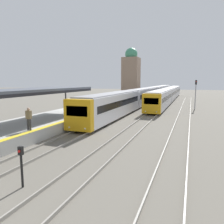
{
  "coord_description": "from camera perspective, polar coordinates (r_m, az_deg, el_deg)",
  "views": [
    {
      "loc": [
        8.89,
        -2.9,
        4.46
      ],
      "look_at": [
        2.04,
        15.94,
        1.63
      ],
      "focal_mm": 35.0,
      "sensor_mm": 36.0,
      "label": 1
    }
  ],
  "objects": [
    {
      "name": "signal_post_near",
      "position": [
        10.08,
        -22.62,
        -12.01
      ],
      "size": [
        0.2,
        0.22,
        1.78
      ],
      "color": "black",
      "rests_on": "ground_plane"
    },
    {
      "name": "person_on_platform",
      "position": [
        16.82,
        -20.92,
        -1.35
      ],
      "size": [
        0.4,
        0.22,
        1.66
      ],
      "color": "#2D2D33",
      "rests_on": "station_platform"
    },
    {
      "name": "signal_mast_far",
      "position": [
        37.36,
        21.01,
        5.18
      ],
      "size": [
        0.28,
        0.29,
        4.65
      ],
      "color": "gray",
      "rests_on": "ground_plane"
    },
    {
      "name": "distant_domed_building",
      "position": [
        59.68,
        5.0,
        9.78
      ],
      "size": [
        4.27,
        4.27,
        13.25
      ],
      "color": "#89705B",
      "rests_on": "ground_plane"
    },
    {
      "name": "train_near",
      "position": [
        50.67,
        9.88,
        4.8
      ],
      "size": [
        2.54,
        67.87,
        3.08
      ],
      "color": "gold",
      "rests_on": "ground_plane"
    },
    {
      "name": "train_far",
      "position": [
        52.04,
        14.7,
        4.68
      ],
      "size": [
        2.45,
        47.45,
        2.98
      ],
      "color": "gold",
      "rests_on": "ground_plane"
    }
  ]
}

